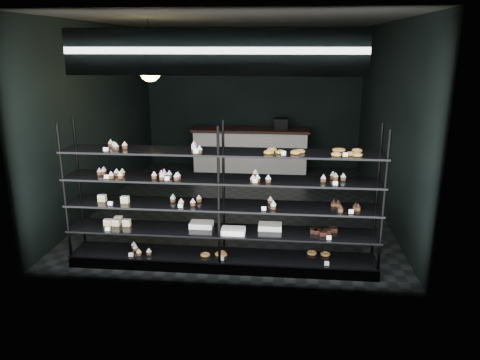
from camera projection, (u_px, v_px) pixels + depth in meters
The scene contains 5 objects.
room at pixel (240, 118), 8.10m from camera, with size 5.01×6.01×3.20m.
display_shelf at pixel (220, 221), 6.03m from camera, with size 4.00×0.50×1.91m.
signage at pixel (213, 52), 4.99m from camera, with size 3.30×0.05×0.50m.
pendant_lamp at pixel (150, 71), 6.98m from camera, with size 0.32×0.32×0.89m.
service_counter at pixel (251, 149), 10.80m from camera, with size 2.67×0.65×1.23m.
Camera 1 is at (0.81, -8.04, 2.82)m, focal length 35.00 mm.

